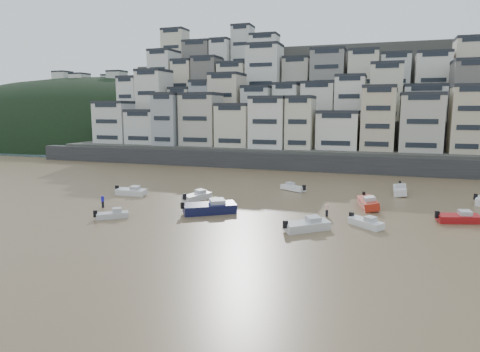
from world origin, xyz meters
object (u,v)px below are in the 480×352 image
(boat_f, at_px, (197,195))
(boat_c, at_px, (210,206))
(boat_i, at_px, (400,188))
(boat_a, at_px, (307,224))
(boat_k, at_px, (131,191))
(person_pink, at_px, (327,209))
(boat_h, at_px, (293,187))
(boat_e, at_px, (368,201))
(person_blue, at_px, (103,201))
(boat_d, at_px, (458,217))
(boat_b, at_px, (366,221))
(boat_j, at_px, (112,214))

(boat_f, bearing_deg, boat_c, -126.10)
(boat_f, relative_size, boat_i, 0.84)
(boat_a, bearing_deg, boat_k, 118.74)
(boat_i, distance_m, boat_k, 40.65)
(boat_f, height_order, person_pink, person_pink)
(person_pink, bearing_deg, boat_c, -166.44)
(boat_a, bearing_deg, boat_h, 64.31)
(boat_k, bearing_deg, boat_e, 4.36)
(boat_f, bearing_deg, person_blue, 148.08)
(boat_d, relative_size, boat_h, 1.09)
(boat_b, xyz_separation_m, boat_e, (-0.14, 9.58, 0.24))
(person_blue, xyz_separation_m, person_pink, (28.49, 4.64, 0.00))
(boat_d, height_order, boat_f, boat_f)
(boat_e, height_order, boat_h, boat_e)
(boat_b, relative_size, boat_d, 0.89)
(boat_i, bearing_deg, boat_a, -21.52)
(boat_e, relative_size, boat_h, 1.35)
(boat_b, bearing_deg, boat_i, 118.63)
(boat_c, distance_m, person_blue, 14.69)
(person_blue, bearing_deg, boat_d, 8.55)
(boat_e, xyz_separation_m, person_pink, (-4.52, -6.21, 0.01))
(boat_d, distance_m, boat_h, 25.21)
(boat_j, bearing_deg, boat_e, -9.78)
(boat_f, xyz_separation_m, boat_h, (11.50, 11.28, -0.08))
(boat_e, distance_m, person_blue, 34.74)
(boat_a, distance_m, person_pink, 7.05)
(boat_c, bearing_deg, boat_d, -24.17)
(boat_h, bearing_deg, boat_b, 152.88)
(boat_j, relative_size, boat_k, 0.78)
(boat_h, bearing_deg, boat_k, 56.50)
(person_blue, bearing_deg, boat_j, -43.88)
(boat_d, height_order, boat_h, boat_d)
(boat_b, height_order, boat_h, boat_h)
(boat_a, distance_m, boat_c, 13.16)
(boat_c, relative_size, boat_i, 1.14)
(boat_b, relative_size, boat_c, 0.64)
(boat_d, bearing_deg, boat_a, -166.85)
(boat_j, height_order, boat_k, boat_k)
(boat_i, distance_m, boat_j, 42.04)
(boat_k, height_order, person_blue, person_blue)
(boat_h, bearing_deg, boat_a, 135.07)
(boat_c, xyz_separation_m, boat_i, (22.67, 20.67, -0.12))
(person_blue, bearing_deg, boat_a, -4.84)
(boat_b, relative_size, person_blue, 2.61)
(boat_a, xyz_separation_m, person_blue, (-27.29, 2.31, 0.12))
(boat_e, bearing_deg, boat_c, -75.43)
(person_blue, distance_m, person_pink, 28.86)
(boat_a, bearing_deg, boat_e, 25.58)
(boat_d, relative_size, boat_e, 0.81)
(boat_a, height_order, boat_d, boat_a)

